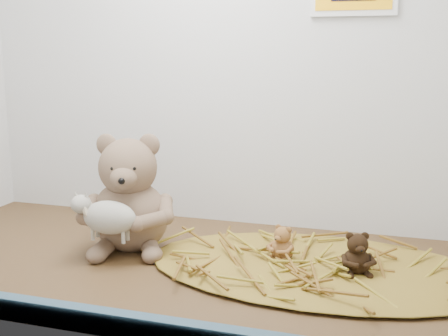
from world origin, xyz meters
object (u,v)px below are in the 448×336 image
(toy_lamb, at_px, (110,217))
(mini_teddy_tan, at_px, (283,241))
(mini_teddy_brown, at_px, (357,251))
(main_teddy, at_px, (129,192))

(toy_lamb, distance_m, mini_teddy_tan, 0.34)
(mini_teddy_tan, relative_size, mini_teddy_brown, 0.87)
(toy_lamb, height_order, mini_teddy_brown, toy_lamb)
(toy_lamb, relative_size, mini_teddy_tan, 2.09)
(mini_teddy_tan, xyz_separation_m, mini_teddy_brown, (0.14, -0.03, 0.01))
(mini_teddy_tan, bearing_deg, mini_teddy_brown, 12.91)
(toy_lamb, xyz_separation_m, mini_teddy_tan, (0.33, 0.09, -0.05))
(main_teddy, distance_m, toy_lamb, 0.09)
(main_teddy, distance_m, mini_teddy_tan, 0.33)
(mini_teddy_brown, bearing_deg, mini_teddy_tan, 146.99)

